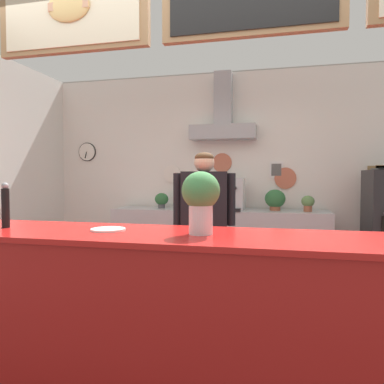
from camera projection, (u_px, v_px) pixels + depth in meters
ground_plane at (172, 364)px, 2.63m from camera, size 6.70×6.70×0.00m
back_wall_assembly at (224, 164)px, 5.07m from camera, size 5.35×3.23×2.86m
service_counter at (145, 322)px, 2.09m from camera, size 3.99×0.67×1.04m
back_prep_counter at (218, 243)px, 4.95m from camera, size 2.90×0.57×0.91m
shop_worker at (204, 230)px, 3.43m from camera, size 0.58×0.28×1.59m
espresso_machine at (226, 194)px, 4.87m from camera, size 0.48×0.47×0.43m
potted_basil at (308, 203)px, 4.62m from camera, size 0.16×0.16×0.20m
potted_oregano at (275, 199)px, 4.77m from camera, size 0.27×0.27×0.28m
potted_thyme at (183, 198)px, 5.01m from camera, size 0.24×0.24×0.27m
potted_rosemary at (162, 200)px, 5.13m from camera, size 0.19×0.19×0.21m
condiment_plate at (108, 229)px, 2.13m from camera, size 0.20×0.20×0.01m
basil_vase at (201, 199)px, 1.99m from camera, size 0.21×0.21×0.35m
pepper_grinder at (5, 205)px, 2.24m from camera, size 0.05×0.05×0.28m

